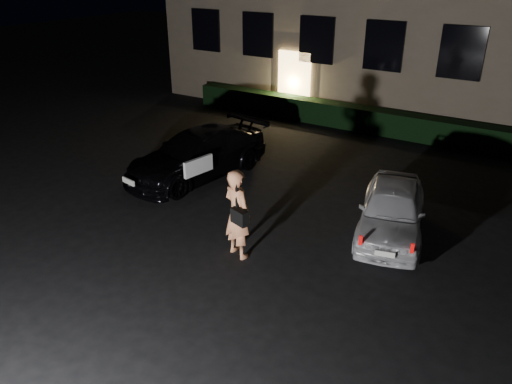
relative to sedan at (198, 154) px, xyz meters
The scene contains 5 objects.
ground 4.87m from the sedan, 53.76° to the right, with size 80.00×80.00×0.00m, color black.
hedge 7.20m from the sedan, 66.65° to the left, with size 15.00×0.70×0.85m, color black.
sedan is the anchor object (origin of this frame).
hatch 5.86m from the sedan, ahead, with size 2.24×3.77×1.20m.
man 4.53m from the sedan, 41.00° to the right, with size 0.83×0.69×1.98m.
Camera 1 is at (5.75, -6.62, 5.82)m, focal length 35.00 mm.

